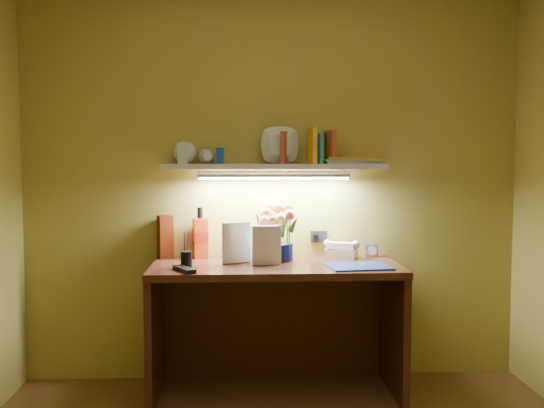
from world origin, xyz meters
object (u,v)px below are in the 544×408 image
(desk, at_px, (276,329))
(whisky_bottle, at_px, (200,233))
(flower_bouquet, at_px, (275,230))
(desk_clock, at_px, (372,250))
(telephone, at_px, (341,249))

(desk, distance_m, whisky_bottle, 0.73)
(desk, bearing_deg, flower_bouquet, 88.03)
(whisky_bottle, bearing_deg, desk_clock, 0.43)
(whisky_bottle, bearing_deg, telephone, -2.54)
(telephone, bearing_deg, whisky_bottle, -161.64)
(desk_clock, bearing_deg, flower_bouquet, -161.18)
(desk_clock, distance_m, whisky_bottle, 1.05)
(desk_clock, relative_size, whisky_bottle, 0.25)
(desk, distance_m, telephone, 0.62)
(desk, bearing_deg, whisky_bottle, 151.72)
(telephone, bearing_deg, desk_clock, 34.16)
(flower_bouquet, height_order, telephone, flower_bouquet)
(desk, relative_size, desk_clock, 18.23)
(whisky_bottle, bearing_deg, desk, -28.28)
(flower_bouquet, height_order, whisky_bottle, flower_bouquet)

